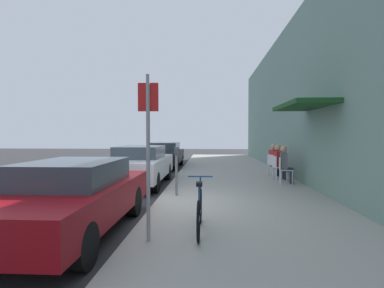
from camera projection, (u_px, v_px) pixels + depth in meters
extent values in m
plane|color=#2D2D30|center=(155.00, 207.00, 7.66)|extent=(60.00, 60.00, 0.00)
cube|color=#9E9B93|center=(239.00, 191.00, 9.53)|extent=(4.50, 32.00, 0.12)
cube|color=gray|center=(320.00, 90.00, 9.30)|extent=(0.30, 32.00, 6.26)
cube|color=#19471E|center=(302.00, 105.00, 8.69)|extent=(1.10, 2.80, 0.12)
cube|color=maroon|center=(71.00, 201.00, 5.48)|extent=(1.80, 4.40, 0.58)
cube|color=#333D47|center=(74.00, 172.00, 5.61)|extent=(1.48, 2.11, 0.41)
cylinder|color=black|center=(134.00, 201.00, 6.80)|extent=(0.22, 0.64, 0.64)
cylinder|color=black|center=(63.00, 200.00, 6.89)|extent=(0.22, 0.64, 0.64)
cylinder|color=black|center=(83.00, 246.00, 4.08)|extent=(0.22, 0.64, 0.64)
cube|color=silver|center=(139.00, 167.00, 10.86)|extent=(1.80, 4.40, 0.64)
cube|color=#333D47|center=(140.00, 152.00, 10.99)|extent=(1.48, 2.11, 0.41)
cylinder|color=black|center=(167.00, 172.00, 12.18)|extent=(0.22, 0.64, 0.64)
cylinder|color=black|center=(128.00, 171.00, 12.27)|extent=(0.22, 0.64, 0.64)
cylinder|color=black|center=(155.00, 182.00, 9.46)|extent=(0.22, 0.64, 0.64)
cylinder|color=black|center=(104.00, 182.00, 9.55)|extent=(0.22, 0.64, 0.64)
cube|color=black|center=(164.00, 156.00, 16.63)|extent=(1.80, 4.40, 0.59)
cube|color=#333D47|center=(164.00, 147.00, 16.76)|extent=(1.48, 2.11, 0.44)
cylinder|color=black|center=(181.00, 160.00, 17.95)|extent=(0.22, 0.64, 0.64)
cylinder|color=black|center=(154.00, 160.00, 18.04)|extent=(0.22, 0.64, 0.64)
cylinder|color=black|center=(176.00, 164.00, 15.23)|extent=(0.22, 0.64, 0.64)
cylinder|color=black|center=(144.00, 164.00, 15.32)|extent=(0.22, 0.64, 0.64)
cylinder|color=slate|center=(176.00, 175.00, 8.48)|extent=(0.07, 0.07, 1.10)
cube|color=#383D42|center=(176.00, 151.00, 8.45)|extent=(0.12, 0.10, 0.22)
cylinder|color=gray|center=(148.00, 158.00, 4.82)|extent=(0.06, 0.06, 2.60)
cube|color=red|center=(148.00, 97.00, 4.81)|extent=(0.32, 0.02, 0.44)
torus|color=black|center=(200.00, 206.00, 5.82)|extent=(0.04, 0.66, 0.66)
torus|color=black|center=(198.00, 222.00, 4.77)|extent=(0.04, 0.66, 0.66)
cylinder|color=#1E4C8C|center=(200.00, 213.00, 5.29)|extent=(0.04, 1.05, 0.04)
cylinder|color=#1E4C8C|center=(199.00, 200.00, 5.13)|extent=(0.04, 0.04, 0.50)
cube|color=black|center=(199.00, 184.00, 5.13)|extent=(0.10, 0.20, 0.06)
cylinder|color=#1E4C8C|center=(200.00, 191.00, 5.76)|extent=(0.03, 0.03, 0.56)
cylinder|color=#1E4C8C|center=(200.00, 176.00, 5.75)|extent=(0.46, 0.03, 0.03)
cylinder|color=silver|center=(291.00, 176.00, 10.65)|extent=(0.04, 0.04, 0.45)
cylinder|color=silver|center=(292.00, 178.00, 10.28)|extent=(0.04, 0.04, 0.45)
cylinder|color=silver|center=(280.00, 176.00, 10.73)|extent=(0.04, 0.04, 0.45)
cylinder|color=silver|center=(281.00, 178.00, 10.36)|extent=(0.04, 0.04, 0.45)
cube|color=silver|center=(286.00, 170.00, 10.50)|extent=(0.50, 0.50, 0.03)
cube|color=silver|center=(280.00, 164.00, 10.53)|extent=(0.10, 0.44, 0.40)
cylinder|color=#232838|center=(291.00, 176.00, 10.56)|extent=(0.11, 0.11, 0.47)
cylinder|color=#232838|center=(287.00, 169.00, 10.58)|extent=(0.38, 0.19, 0.14)
cylinder|color=#232838|center=(292.00, 177.00, 10.37)|extent=(0.11, 0.11, 0.47)
cylinder|color=#232838|center=(288.00, 170.00, 10.39)|extent=(0.38, 0.19, 0.14)
cube|color=#595960|center=(284.00, 161.00, 10.50)|extent=(0.27, 0.39, 0.56)
sphere|color=tan|center=(284.00, 149.00, 10.49)|extent=(0.22, 0.22, 0.22)
cylinder|color=silver|center=(283.00, 173.00, 11.62)|extent=(0.04, 0.04, 0.45)
cylinder|color=silver|center=(287.00, 174.00, 11.24)|extent=(0.04, 0.04, 0.45)
cylinder|color=silver|center=(273.00, 173.00, 11.60)|extent=(0.04, 0.04, 0.45)
cylinder|color=silver|center=(276.00, 174.00, 11.23)|extent=(0.04, 0.04, 0.45)
cube|color=silver|center=(280.00, 167.00, 11.42)|extent=(0.48, 0.48, 0.03)
cube|color=silver|center=(275.00, 162.00, 11.40)|extent=(0.08, 0.44, 0.40)
cylinder|color=#232838|center=(284.00, 173.00, 11.53)|extent=(0.11, 0.11, 0.47)
cylinder|color=#232838|center=(280.00, 167.00, 11.52)|extent=(0.37, 0.18, 0.14)
cylinder|color=#232838|center=(286.00, 174.00, 11.33)|extent=(0.11, 0.11, 0.47)
cylinder|color=#232838|center=(282.00, 167.00, 11.32)|extent=(0.37, 0.18, 0.14)
cube|color=#B22626|center=(278.00, 159.00, 11.40)|extent=(0.26, 0.38, 0.56)
sphere|color=tan|center=(278.00, 148.00, 11.39)|extent=(0.22, 0.22, 0.22)
cylinder|color=silver|center=(277.00, 170.00, 12.50)|extent=(0.04, 0.04, 0.45)
cylinder|color=silver|center=(282.00, 171.00, 12.13)|extent=(0.04, 0.04, 0.45)
cylinder|color=silver|center=(268.00, 170.00, 12.41)|extent=(0.04, 0.04, 0.45)
cylinder|color=silver|center=(273.00, 172.00, 12.04)|extent=(0.04, 0.04, 0.45)
cube|color=silver|center=(275.00, 165.00, 12.26)|extent=(0.55, 0.55, 0.03)
cube|color=silver|center=(270.00, 160.00, 12.21)|extent=(0.16, 0.43, 0.40)
cylinder|color=#232838|center=(278.00, 170.00, 12.41)|extent=(0.11, 0.11, 0.47)
cylinder|color=#232838|center=(275.00, 164.00, 12.37)|extent=(0.39, 0.24, 0.14)
cylinder|color=#232838|center=(280.00, 171.00, 12.21)|extent=(0.11, 0.11, 0.47)
cylinder|color=#232838|center=(278.00, 165.00, 12.18)|extent=(0.39, 0.24, 0.14)
cube|color=#B22626|center=(273.00, 157.00, 12.23)|extent=(0.32, 0.41, 0.56)
sphere|color=tan|center=(273.00, 147.00, 12.22)|extent=(0.22, 0.22, 0.22)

